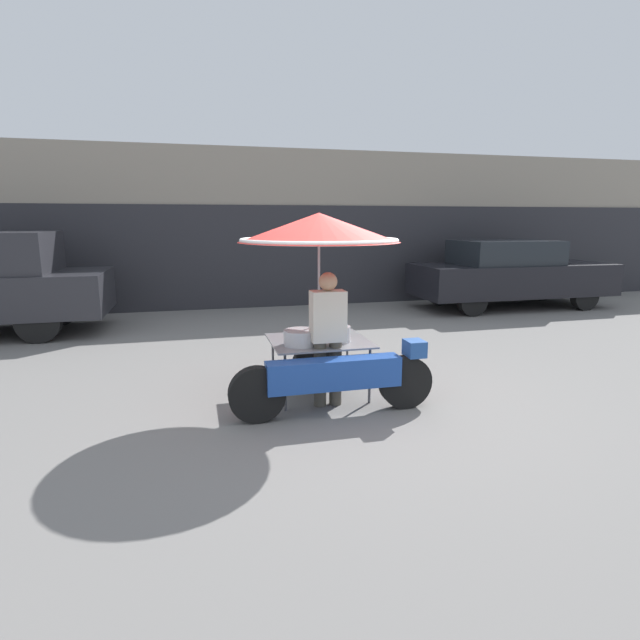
{
  "coord_description": "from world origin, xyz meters",
  "views": [
    {
      "loc": [
        -1.68,
        -5.19,
        2.06
      ],
      "look_at": [
        -0.28,
        0.3,
        0.92
      ],
      "focal_mm": 28.0,
      "sensor_mm": 36.0,
      "label": 1
    }
  ],
  "objects_px": {
    "vendor_person": "(328,333)",
    "potted_plant": "(603,278)",
    "parked_car": "(510,273)",
    "vendor_motorcycle_cart": "(321,258)"
  },
  "relations": [
    {
      "from": "vendor_person",
      "to": "potted_plant",
      "type": "xyz_separation_m",
      "value": [
        9.54,
        6.18,
        -0.36
      ]
    },
    {
      "from": "vendor_person",
      "to": "potted_plant",
      "type": "relative_size",
      "value": 1.79
    },
    {
      "from": "parked_car",
      "to": "potted_plant",
      "type": "bearing_deg",
      "value": 15.84
    },
    {
      "from": "vendor_person",
      "to": "vendor_motorcycle_cart",
      "type": "bearing_deg",
      "value": 91.15
    },
    {
      "from": "vendor_motorcycle_cart",
      "to": "vendor_person",
      "type": "distance_m",
      "value": 0.85
    },
    {
      "from": "parked_car",
      "to": "potted_plant",
      "type": "height_order",
      "value": "parked_car"
    },
    {
      "from": "vendor_person",
      "to": "parked_car",
      "type": "xyz_separation_m",
      "value": [
        5.85,
        5.13,
        -0.02
      ]
    },
    {
      "from": "vendor_motorcycle_cart",
      "to": "parked_car",
      "type": "distance_m",
      "value": 7.65
    },
    {
      "from": "vendor_person",
      "to": "parked_car",
      "type": "relative_size",
      "value": 0.32
    },
    {
      "from": "parked_car",
      "to": "vendor_motorcycle_cart",
      "type": "bearing_deg",
      "value": -140.37
    }
  ]
}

